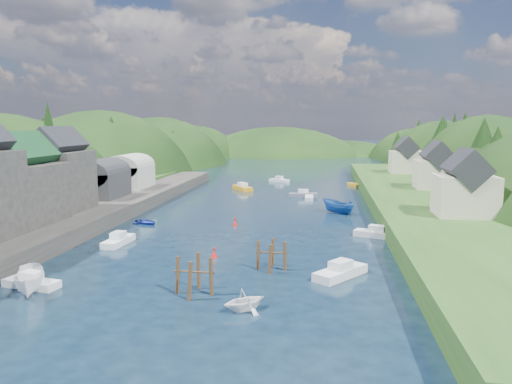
# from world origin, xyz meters

# --- Properties ---
(ground) EXTENTS (600.00, 600.00, 0.00)m
(ground) POSITION_xyz_m (0.00, 50.00, 0.00)
(ground) COLOR black
(ground) RESTS_ON ground
(hillside_left) EXTENTS (44.00, 245.56, 52.00)m
(hillside_left) POSITION_xyz_m (-45.00, 75.00, -8.03)
(hillside_left) COLOR black
(hillside_left) RESTS_ON ground
(hillside_right) EXTENTS (36.00, 245.56, 48.00)m
(hillside_right) POSITION_xyz_m (45.00, 75.00, -7.41)
(hillside_right) COLOR black
(hillside_right) RESTS_ON ground
(far_hills) EXTENTS (103.00, 68.00, 44.00)m
(far_hills) POSITION_xyz_m (1.22, 174.01, -10.80)
(far_hills) COLOR black
(far_hills) RESTS_ON ground
(hill_trees) EXTENTS (91.76, 144.34, 12.37)m
(hill_trees) POSITION_xyz_m (1.01, 63.38, 11.12)
(hill_trees) COLOR black
(hill_trees) RESTS_ON ground
(quay_left) EXTENTS (12.00, 110.00, 2.00)m
(quay_left) POSITION_xyz_m (-24.00, 20.00, 1.00)
(quay_left) COLOR #2D2B28
(quay_left) RESTS_ON ground
(terrace_left_grass) EXTENTS (12.00, 110.00, 2.50)m
(terrace_left_grass) POSITION_xyz_m (-31.00, 20.00, 1.25)
(terrace_left_grass) COLOR #234719
(terrace_left_grass) RESTS_ON ground
(boat_sheds) EXTENTS (7.00, 21.00, 7.50)m
(boat_sheds) POSITION_xyz_m (-26.00, 39.00, 5.27)
(boat_sheds) COLOR #2D2D30
(boat_sheds) RESTS_ON quay_left
(terrace_right) EXTENTS (16.00, 120.00, 2.40)m
(terrace_right) POSITION_xyz_m (25.00, 40.00, 1.20)
(terrace_right) COLOR #234719
(terrace_right) RESTS_ON ground
(right_bank_cottages) EXTENTS (9.00, 59.24, 8.41)m
(right_bank_cottages) POSITION_xyz_m (28.00, 48.33, 5.84)
(right_bank_cottages) COLOR beige
(right_bank_cottages) RESTS_ON terrace_right
(piling_cluster_near) EXTENTS (3.39, 3.14, 3.71)m
(piling_cluster_near) POSITION_xyz_m (-0.67, -3.92, 1.29)
(piling_cluster_near) COLOR #382314
(piling_cluster_near) RESTS_ON ground
(piling_cluster_far) EXTENTS (3.09, 2.90, 3.37)m
(piling_cluster_far) POSITION_xyz_m (4.84, 3.71, 1.12)
(piling_cluster_far) COLOR #382314
(piling_cluster_far) RESTS_ON ground
(channel_buoy_near) EXTENTS (0.70, 0.70, 1.10)m
(channel_buoy_near) POSITION_xyz_m (-1.51, 7.12, 0.48)
(channel_buoy_near) COLOR red
(channel_buoy_near) RESTS_ON ground
(channel_buoy_far) EXTENTS (0.70, 0.70, 1.10)m
(channel_buoy_far) POSITION_xyz_m (-2.22, 23.31, 0.48)
(channel_buoy_far) COLOR red
(channel_buoy_far) RESTS_ON ground
(moored_boats) EXTENTS (36.48, 84.90, 2.24)m
(moored_boats) POSITION_xyz_m (0.03, 21.76, 0.66)
(moored_boats) COLOR silver
(moored_boats) RESTS_ON ground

